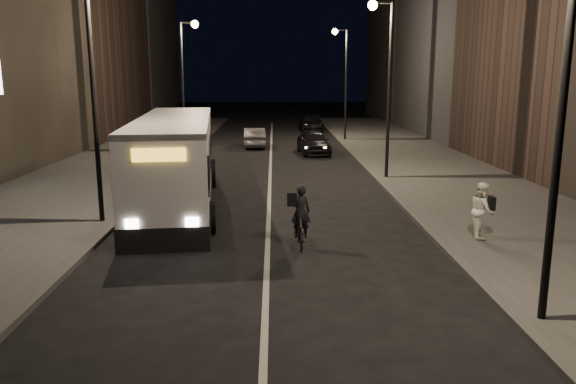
{
  "coord_description": "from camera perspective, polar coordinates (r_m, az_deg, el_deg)",
  "views": [
    {
      "loc": [
        0.21,
        -14.45,
        4.99
      ],
      "look_at": [
        0.62,
        2.15,
        1.5
      ],
      "focal_mm": 35.0,
      "sensor_mm": 36.0,
      "label": 1
    }
  ],
  "objects": [
    {
      "name": "streetlight_right_mid",
      "position": [
        26.94,
        9.77,
        12.49
      ],
      "size": [
        1.2,
        0.44,
        8.12
      ],
      "color": "black",
      "rests_on": "sidewalk_right"
    },
    {
      "name": "cyclist_on_bicycle",
      "position": [
        16.51,
        1.25,
        -3.46
      ],
      "size": [
        0.62,
        1.65,
        1.88
      ],
      "rotation": [
        0.0,
        0.0,
        0.03
      ],
      "color": "black",
      "rests_on": "ground"
    },
    {
      "name": "ground",
      "position": [
        15.28,
        -2.15,
        -7.19
      ],
      "size": [
        180.0,
        180.0,
        0.0
      ],
      "primitive_type": "plane",
      "color": "black",
      "rests_on": "ground"
    },
    {
      "name": "car_mid",
      "position": [
        39.34,
        -3.45,
        5.56
      ],
      "size": [
        1.71,
        4.2,
        1.35
      ],
      "primitive_type": "imported",
      "rotation": [
        0.0,
        0.0,
        3.21
      ],
      "color": "#373739",
      "rests_on": "ground"
    },
    {
      "name": "streetlight_left_near",
      "position": [
        19.26,
        -18.59,
        12.38
      ],
      "size": [
        1.2,
        0.44,
        8.12
      ],
      "color": "black",
      "rests_on": "sidewalk_left"
    },
    {
      "name": "streetlight_right_far",
      "position": [
        42.76,
        5.58,
        12.31
      ],
      "size": [
        1.2,
        0.44,
        8.12
      ],
      "color": "black",
      "rests_on": "sidewalk_right"
    },
    {
      "name": "streetlight_left_far",
      "position": [
        36.87,
        -10.31,
        12.26
      ],
      "size": [
        1.2,
        0.44,
        8.12
      ],
      "color": "black",
      "rests_on": "sidewalk_left"
    },
    {
      "name": "car_near",
      "position": [
        35.97,
        2.6,
        5.09
      ],
      "size": [
        2.17,
        4.56,
        1.5
      ],
      "primitive_type": "imported",
      "rotation": [
        0.0,
        0.0,
        0.09
      ],
      "color": "black",
      "rests_on": "ground"
    },
    {
      "name": "sidewalk_right",
      "position": [
        30.03,
        14.63,
        2.08
      ],
      "size": [
        7.0,
        70.0,
        0.16
      ],
      "primitive_type": "cube",
      "color": "#343432",
      "rests_on": "ground"
    },
    {
      "name": "city_bus",
      "position": [
        22.16,
        -11.33,
        3.48
      ],
      "size": [
        3.94,
        12.75,
        3.39
      ],
      "rotation": [
        0.0,
        0.0,
        0.1
      ],
      "color": "silver",
      "rests_on": "ground"
    },
    {
      "name": "car_far",
      "position": [
        51.12,
        2.4,
        7.04
      ],
      "size": [
        2.06,
        4.85,
        1.4
      ],
      "primitive_type": "imported",
      "rotation": [
        0.0,
        0.0,
        0.02
      ],
      "color": "black",
      "rests_on": "ground"
    },
    {
      "name": "pedestrian_woman",
      "position": [
        17.78,
        19.11,
        -1.73
      ],
      "size": [
        0.77,
        0.92,
        1.69
      ],
      "primitive_type": "imported",
      "rotation": [
        0.0,
        0.0,
        1.4
      ],
      "color": "white",
      "rests_on": "sidewalk_right"
    },
    {
      "name": "sidewalk_left",
      "position": [
        30.15,
        -18.21,
        1.9
      ],
      "size": [
        7.0,
        70.0,
        0.16
      ],
      "primitive_type": "cube",
      "color": "#343432",
      "rests_on": "ground"
    },
    {
      "name": "streetlight_right_near",
      "position": [
        11.64,
        25.34,
        12.6
      ],
      "size": [
        1.2,
        0.44,
        8.12
      ],
      "color": "black",
      "rests_on": "sidewalk_right"
    }
  ]
}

